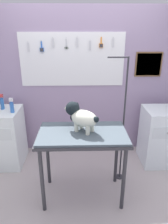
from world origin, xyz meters
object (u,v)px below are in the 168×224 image
(grooming_table, at_px, (83,140))
(dog, at_px, (81,116))
(cabinet_right, at_px, (165,136))
(detangler_spray, at_px, (2,103))
(grooming_arm, at_px, (122,127))

(grooming_table, bearing_deg, dog, 112.59)
(cabinet_right, relative_size, detangler_spray, 3.87)
(grooming_table, relative_size, detangler_spray, 4.52)
(grooming_table, relative_size, dog, 2.43)
(grooming_arm, xyz_separation_m, detangler_spray, (-1.68, 0.48, 0.19))
(grooming_arm, distance_m, cabinet_right, 0.92)
(grooming_arm, xyz_separation_m, dog, (-0.54, -0.27, 0.28))
(grooming_table, height_order, grooming_arm, grooming_arm)
(detangler_spray, bearing_deg, grooming_table, -34.62)
(dog, bearing_deg, detangler_spray, 146.59)
(grooming_arm, relative_size, dog, 4.00)
(grooming_arm, xyz_separation_m, cabinet_right, (0.75, 0.39, -0.35))
(dog, distance_m, detangler_spray, 1.36)
(grooming_arm, height_order, cabinet_right, grooming_arm)
(cabinet_right, bearing_deg, detangler_spray, 177.86)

